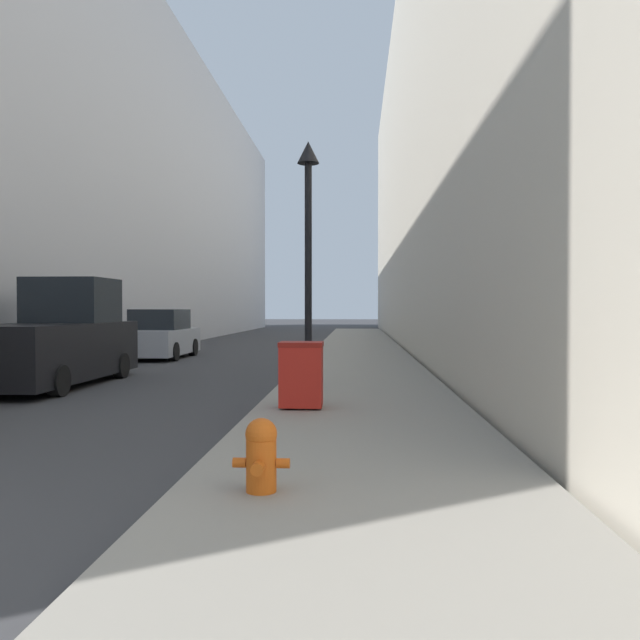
% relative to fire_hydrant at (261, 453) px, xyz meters
% --- Properties ---
extents(sidewalk_right, '(3.60, 60.00, 0.12)m').
position_rel_fire_hydrant_xyz_m(sidewalk_right, '(0.96, 15.54, -0.41)').
color(sidewalk_right, gray).
rests_on(sidewalk_right, ground).
extents(building_left_glass, '(12.00, 60.00, 15.86)m').
position_rel_fire_hydrant_xyz_m(building_left_glass, '(-13.89, 23.54, 7.46)').
color(building_left_glass, '#BCBCC1').
rests_on(building_left_glass, ground).
extents(building_right_stone, '(12.00, 60.00, 17.94)m').
position_rel_fire_hydrant_xyz_m(building_right_stone, '(8.86, 23.54, 8.50)').
color(building_right_stone, beige).
rests_on(building_right_stone, ground).
extents(fire_hydrant, '(0.51, 0.40, 0.66)m').
position_rel_fire_hydrant_xyz_m(fire_hydrant, '(0.00, 0.00, 0.00)').
color(fire_hydrant, '#D15614').
rests_on(fire_hydrant, sidewalk_right).
extents(trash_bin, '(0.72, 0.58, 1.10)m').
position_rel_fire_hydrant_xyz_m(trash_bin, '(-0.06, 4.70, 0.22)').
color(trash_bin, red).
rests_on(trash_bin, sidewalk_right).
extents(lamppost, '(0.49, 0.49, 5.36)m').
position_rel_fire_hydrant_xyz_m(lamppost, '(-0.22, 8.32, 3.08)').
color(lamppost, black).
rests_on(lamppost, sidewalk_right).
extents(pickup_truck, '(2.08, 5.36, 2.51)m').
position_rel_fire_hydrant_xyz_m(pickup_truck, '(-6.05, 8.47, 0.55)').
color(pickup_truck, black).
rests_on(pickup_truck, ground).
extents(parked_sedan_near, '(1.94, 4.12, 1.74)m').
position_rel_fire_hydrant_xyz_m(parked_sedan_near, '(-6.14, 16.29, 0.32)').
color(parked_sedan_near, '#A3A8B2').
rests_on(parked_sedan_near, ground).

